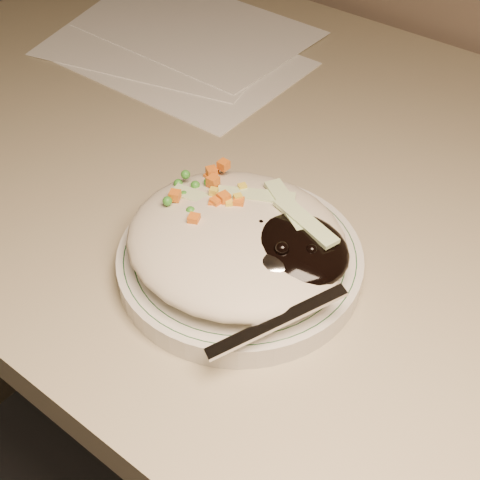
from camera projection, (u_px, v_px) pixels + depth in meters
The scene contains 5 objects.
desk at pixel (368, 338), 0.79m from camera, with size 1.40×0.70×0.74m.
plate at pixel (240, 262), 0.58m from camera, with size 0.21×0.21×0.02m, color silver.
plate_rim at pixel (240, 253), 0.58m from camera, with size 0.20×0.20×0.00m.
meal at pixel (243, 238), 0.56m from camera, with size 0.21×0.19×0.05m.
papers at pixel (181, 43), 0.90m from camera, with size 0.37×0.30×0.00m.
Camera 1 is at (0.19, 0.90, 1.17)m, focal length 50.00 mm.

